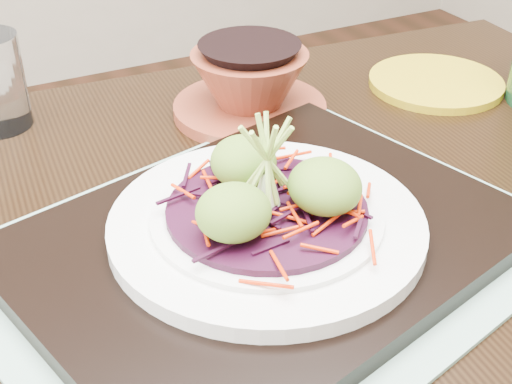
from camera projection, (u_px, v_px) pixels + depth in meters
name	position (u px, v px, depth m)	size (l,w,h in m)	color
dining_table	(244.00, 302.00, 0.71)	(1.19, 0.84, 0.71)	black
placemat	(266.00, 251.00, 0.62)	(0.48, 0.38, 0.00)	#7FA58F
serving_tray	(267.00, 240.00, 0.62)	(0.42, 0.31, 0.02)	black
white_plate	(267.00, 223.00, 0.61)	(0.27, 0.27, 0.02)	silver
cabbage_bed	(267.00, 210.00, 0.60)	(0.17, 0.17, 0.01)	black
carrot_julienne	(267.00, 202.00, 0.60)	(0.21, 0.21, 0.01)	red
guacamole_scoops	(267.00, 186.00, 0.59)	(0.15, 0.13, 0.05)	#5C8427
scallion_garnish	(267.00, 164.00, 0.58)	(0.06, 0.06, 0.09)	#98BF4C
terracotta_bowl_set	(250.00, 87.00, 0.84)	(0.24, 0.24, 0.08)	maroon
yellow_plate	(436.00, 82.00, 0.92)	(0.17, 0.17, 0.01)	#A48A12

